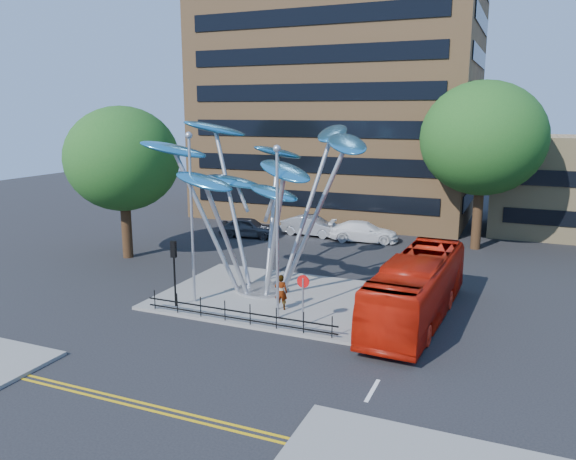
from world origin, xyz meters
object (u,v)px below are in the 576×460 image
at_px(leaf_sculpture, 261,170).
at_px(street_lamp_left, 191,204).
at_px(parked_car_mid, 311,226).
at_px(parked_car_left, 248,227).
at_px(parked_car_right, 364,232).
at_px(street_lamp_right, 277,217).
at_px(tree_left, 122,159).
at_px(pedestrian, 281,292).
at_px(no_entry_sign_island, 303,292).
at_px(traffic_light_island, 174,260).
at_px(tree_right, 483,139).
at_px(red_bus, 417,288).

xyz_separation_m(leaf_sculpture, street_lamp_left, (-2.43, -3.18, -1.52)).
height_order(street_lamp_left, parked_car_mid, street_lamp_left).
xyz_separation_m(parked_car_left, parked_car_right, (9.00, 2.10, -0.02)).
bearing_deg(leaf_sculpture, parked_car_mid, 100.22).
relative_size(leaf_sculpture, street_lamp_left, 1.45).
bearing_deg(street_lamp_right, parked_car_mid, 105.83).
xyz_separation_m(tree_left, parked_car_right, (13.77, 11.11, -6.02)).
bearing_deg(street_lamp_left, pedestrian, 8.13).
xyz_separation_m(street_lamp_right, pedestrian, (-0.34, 1.17, -4.04)).
bearing_deg(parked_car_mid, parked_car_left, 123.79).
bearing_deg(street_lamp_right, leaf_sculpture, 124.91).
relative_size(no_entry_sign_island, pedestrian, 1.35).
bearing_deg(parked_car_right, parked_car_mid, 77.20).
height_order(tree_left, traffic_light_island, tree_left).
relative_size(tree_right, traffic_light_island, 3.54).
bearing_deg(parked_car_right, no_entry_sign_island, 178.43).
height_order(leaf_sculpture, pedestrian, leaf_sculpture).
distance_m(leaf_sculpture, pedestrian, 6.72).
distance_m(parked_car_left, parked_car_right, 9.24).
bearing_deg(street_lamp_right, red_bus, 24.65).
relative_size(traffic_light_island, no_entry_sign_island, 1.40).
xyz_separation_m(tree_right, parked_car_right, (-8.23, -0.89, -7.26)).
bearing_deg(red_bus, tree_right, 87.89).
bearing_deg(tree_right, street_lamp_left, -124.05).
bearing_deg(parked_car_left, traffic_light_island, -174.27).
height_order(tree_right, leaf_sculpture, tree_right).
bearing_deg(traffic_light_island, street_lamp_right, 5.19).
relative_size(tree_right, street_lamp_left, 1.38).
height_order(traffic_light_island, no_entry_sign_island, traffic_light_island).
bearing_deg(parked_car_right, tree_right, -92.23).
bearing_deg(street_lamp_right, street_lamp_left, 174.29).
relative_size(street_lamp_right, traffic_light_island, 2.42).
bearing_deg(street_lamp_left, tree_left, 145.62).
xyz_separation_m(parked_car_mid, parked_car_right, (4.50, -0.35, -0.03)).
xyz_separation_m(leaf_sculpture, traffic_light_island, (-2.93, -4.18, -4.26)).
bearing_deg(street_lamp_right, parked_car_right, 92.31).
height_order(leaf_sculpture, parked_car_right, leaf_sculpture).
distance_m(leaf_sculpture, traffic_light_island, 6.65).
distance_m(tree_left, parked_car_right, 18.69).
distance_m(street_lamp_left, street_lamp_right, 5.03).
bearing_deg(tree_left, street_lamp_right, -25.77).
distance_m(leaf_sculpture, parked_car_left, 15.50).
bearing_deg(tree_left, pedestrian, -22.39).
bearing_deg(street_lamp_right, traffic_light_island, -174.81).
bearing_deg(street_lamp_left, street_lamp_right, -5.71).
distance_m(tree_right, no_entry_sign_island, 21.31).
bearing_deg(tree_left, traffic_light_island, -39.81).
bearing_deg(no_entry_sign_island, street_lamp_left, 171.39).
distance_m(red_bus, parked_car_right, 16.78).
distance_m(street_lamp_left, pedestrian, 6.38).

